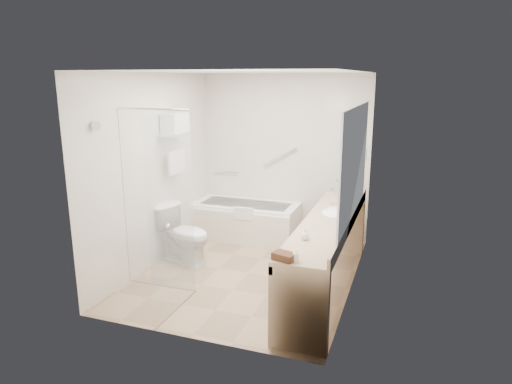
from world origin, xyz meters
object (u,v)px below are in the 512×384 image
(vanity_counter, at_px, (327,239))
(toilet, at_px, (184,235))
(amenity_basket, at_px, (284,256))
(bathtub, at_px, (246,221))
(water_bottle_left, at_px, (332,196))

(vanity_counter, xyz_separation_m, toilet, (-1.97, 0.22, -0.26))
(toilet, height_order, amenity_basket, amenity_basket)
(bathtub, distance_m, vanity_counter, 2.09)
(vanity_counter, bearing_deg, amenity_basket, -97.11)
(bathtub, relative_size, vanity_counter, 0.59)
(amenity_basket, bearing_deg, water_bottle_left, 88.27)
(toilet, bearing_deg, amenity_basket, -115.24)
(toilet, relative_size, water_bottle_left, 3.96)
(toilet, relative_size, amenity_basket, 3.91)
(vanity_counter, xyz_separation_m, amenity_basket, (-0.16, -1.25, 0.24))
(bathtub, bearing_deg, amenity_basket, -62.60)
(bathtub, height_order, water_bottle_left, water_bottle_left)
(water_bottle_left, bearing_deg, bathtub, 156.89)
(vanity_counter, relative_size, water_bottle_left, 13.64)
(bathtub, bearing_deg, water_bottle_left, -23.11)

